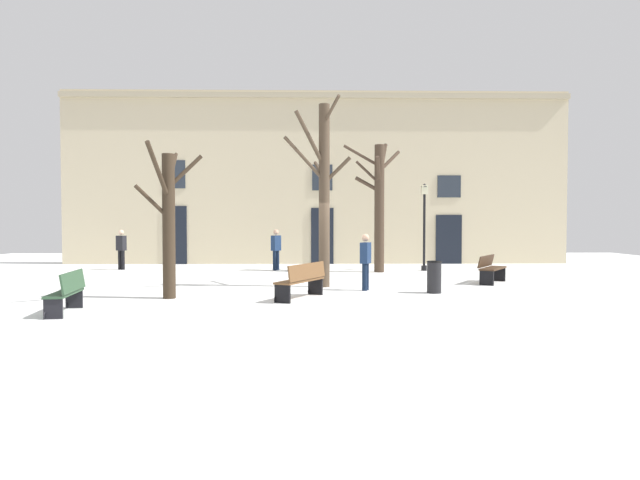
% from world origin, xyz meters
% --- Properties ---
extents(ground_plane, '(37.05, 37.05, 0.00)m').
position_xyz_m(ground_plane, '(0.00, 0.00, 0.00)').
color(ground_plane, white).
extents(building_facade, '(23.16, 0.60, 7.91)m').
position_xyz_m(building_facade, '(0.00, 9.89, 4.02)').
color(building_facade, beige).
rests_on(building_facade, ground).
extents(tree_foreground, '(2.34, 1.72, 5.04)m').
position_xyz_m(tree_foreground, '(2.34, 5.55, 2.71)').
color(tree_foreground, '#423326').
rests_on(tree_foreground, ground).
extents(tree_near_facade, '(1.61, 2.78, 3.87)m').
position_xyz_m(tree_near_facade, '(-3.91, -1.67, 2.01)').
color(tree_near_facade, '#382B1E').
rests_on(tree_near_facade, ground).
extents(tree_right_of_center, '(2.01, 2.14, 5.53)m').
position_xyz_m(tree_right_of_center, '(0.08, 0.73, 2.88)').
color(tree_right_of_center, '#4C3D2D').
rests_on(tree_right_of_center, ground).
extents(streetlamp, '(0.30, 0.30, 3.45)m').
position_xyz_m(streetlamp, '(4.21, 6.13, 2.12)').
color(streetlamp, black).
rests_on(streetlamp, ground).
extents(litter_bin, '(0.42, 0.42, 0.88)m').
position_xyz_m(litter_bin, '(3.06, -0.77, 0.44)').
color(litter_bin, black).
rests_on(litter_bin, ground).
extents(bench_near_lamp, '(1.29, 1.86, 0.90)m').
position_xyz_m(bench_near_lamp, '(-0.53, -1.83, 0.47)').
color(bench_near_lamp, brown).
rests_on(bench_near_lamp, ground).
extents(bench_facing_shops, '(0.62, 1.61, 0.90)m').
position_xyz_m(bench_facing_shops, '(-5.50, -3.94, 0.45)').
color(bench_facing_shops, '#2D4C33').
rests_on(bench_facing_shops, ground).
extents(bench_far_corner, '(1.29, 1.61, 0.88)m').
position_xyz_m(bench_far_corner, '(5.42, 1.64, 0.46)').
color(bench_far_corner, '#3D2819').
rests_on(bench_far_corner, ground).
extents(person_crossing_plaza, '(0.44, 0.38, 1.62)m').
position_xyz_m(person_crossing_plaza, '(-7.94, 6.83, 0.89)').
color(person_crossing_plaza, black).
rests_on(person_crossing_plaza, ground).
extents(person_strolling, '(0.35, 0.44, 1.60)m').
position_xyz_m(person_strolling, '(1.25, -0.15, 0.88)').
color(person_strolling, black).
rests_on(person_strolling, ground).
extents(person_near_bench, '(0.41, 0.44, 1.64)m').
position_xyz_m(person_near_bench, '(-1.67, 6.41, 0.90)').
color(person_near_bench, black).
rests_on(person_near_bench, ground).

